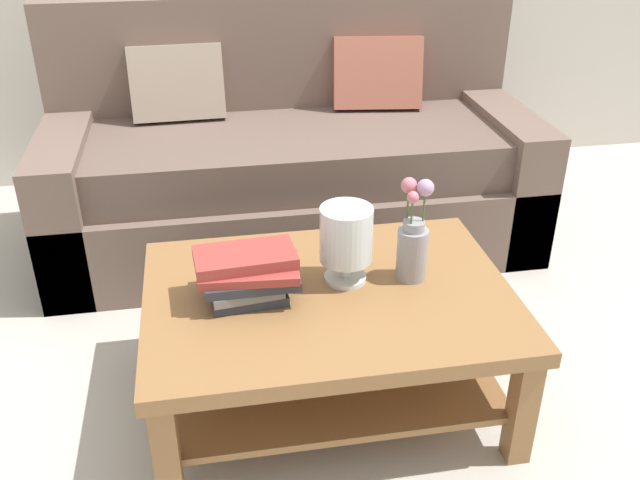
{
  "coord_description": "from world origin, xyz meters",
  "views": [
    {
      "loc": [
        -0.34,
        -2.18,
        1.6
      ],
      "look_at": [
        -0.0,
        -0.25,
        0.52
      ],
      "focal_mm": 39.6,
      "sensor_mm": 36.0,
      "label": 1
    }
  ],
  "objects_px": {
    "coffee_table": "(328,322)",
    "glass_hurricane_vase": "(346,237)",
    "couch": "(291,163)",
    "book_stack_main": "(247,274)",
    "flower_pitcher": "(413,242)"
  },
  "relations": [
    {
      "from": "coffee_table",
      "to": "glass_hurricane_vase",
      "type": "xyz_separation_m",
      "value": [
        0.06,
        0.06,
        0.26
      ]
    },
    {
      "from": "couch",
      "to": "book_stack_main",
      "type": "xyz_separation_m",
      "value": [
        -0.29,
        -1.15,
        0.14
      ]
    },
    {
      "from": "couch",
      "to": "book_stack_main",
      "type": "distance_m",
      "value": 1.2
    },
    {
      "from": "couch",
      "to": "flower_pitcher",
      "type": "relative_size",
      "value": 6.33
    },
    {
      "from": "book_stack_main",
      "to": "flower_pitcher",
      "type": "height_order",
      "value": "flower_pitcher"
    },
    {
      "from": "glass_hurricane_vase",
      "to": "book_stack_main",
      "type": "bearing_deg",
      "value": -171.99
    },
    {
      "from": "glass_hurricane_vase",
      "to": "couch",
      "type": "bearing_deg",
      "value": 90.93
    },
    {
      "from": "book_stack_main",
      "to": "flower_pitcher",
      "type": "xyz_separation_m",
      "value": [
        0.51,
        0.02,
        0.05
      ]
    },
    {
      "from": "book_stack_main",
      "to": "couch",
      "type": "bearing_deg",
      "value": 75.89
    },
    {
      "from": "couch",
      "to": "coffee_table",
      "type": "relative_size",
      "value": 1.89
    },
    {
      "from": "couch",
      "to": "coffee_table",
      "type": "bearing_deg",
      "value": -92.25
    },
    {
      "from": "couch",
      "to": "book_stack_main",
      "type": "relative_size",
      "value": 6.74
    },
    {
      "from": "couch",
      "to": "glass_hurricane_vase",
      "type": "relative_size",
      "value": 8.49
    },
    {
      "from": "coffee_table",
      "to": "flower_pitcher",
      "type": "xyz_separation_m",
      "value": [
        0.27,
        0.04,
        0.24
      ]
    },
    {
      "from": "couch",
      "to": "book_stack_main",
      "type": "bearing_deg",
      "value": -104.11
    }
  ]
}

